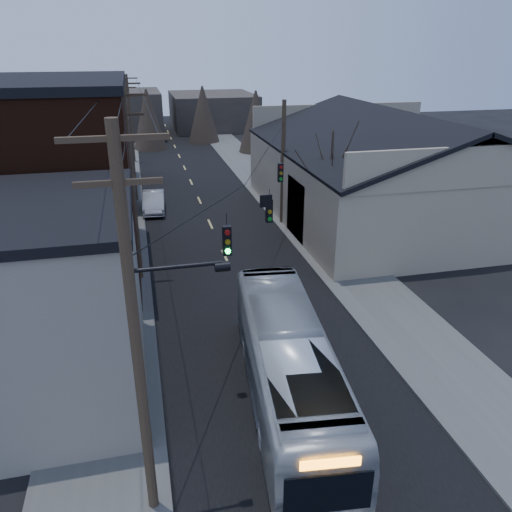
% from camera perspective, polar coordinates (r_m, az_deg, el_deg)
% --- Properties ---
extents(road_surface, '(9.00, 110.00, 0.02)m').
position_cam_1_polar(road_surface, '(39.44, -6.11, 5.53)').
color(road_surface, black).
rests_on(road_surface, ground).
extents(sidewalk_left, '(4.00, 110.00, 0.12)m').
position_cam_1_polar(sidewalk_left, '(39.21, -15.59, 4.77)').
color(sidewalk_left, '#474744').
rests_on(sidewalk_left, ground).
extents(sidewalk_right, '(4.00, 110.00, 0.12)m').
position_cam_1_polar(sidewalk_right, '(40.69, 3.04, 6.25)').
color(sidewalk_right, '#474744').
rests_on(sidewalk_right, ground).
extents(building_clapboard, '(8.00, 8.00, 7.00)m').
position_cam_1_polar(building_clapboard, '(18.88, -25.52, -5.52)').
color(building_clapboard, gray).
rests_on(building_clapboard, ground).
extents(building_brick, '(10.00, 12.00, 10.00)m').
position_cam_1_polar(building_brick, '(28.71, -24.05, 7.35)').
color(building_brick, black).
rests_on(building_brick, ground).
extents(building_left_far, '(9.00, 14.00, 7.00)m').
position_cam_1_polar(building_left_far, '(44.42, -19.85, 10.95)').
color(building_left_far, '#312C27').
rests_on(building_left_far, ground).
extents(warehouse, '(16.16, 20.60, 7.73)m').
position_cam_1_polar(warehouse, '(37.92, 14.86, 8.40)').
color(warehouse, gray).
rests_on(warehouse, ground).
extents(building_far_left, '(10.00, 12.00, 6.00)m').
position_cam_1_polar(building_far_left, '(72.91, -14.91, 15.40)').
color(building_far_left, '#312C27').
rests_on(building_far_left, ground).
extents(building_far_right, '(12.00, 14.00, 5.00)m').
position_cam_1_polar(building_far_right, '(78.77, -5.00, 16.21)').
color(building_far_right, '#312C27').
rests_on(building_far_right, ground).
extents(bare_tree, '(0.40, 0.40, 7.20)m').
position_cam_1_polar(bare_tree, '(30.63, 8.42, 7.27)').
color(bare_tree, black).
rests_on(bare_tree, ground).
extents(utility_lines, '(11.24, 45.28, 10.50)m').
position_cam_1_polar(utility_lines, '(32.27, -10.64, 10.41)').
color(utility_lines, '#382B1E').
rests_on(utility_lines, ground).
extents(bus, '(3.81, 11.33, 3.10)m').
position_cam_1_polar(bus, '(17.77, 3.69, -12.28)').
color(bus, '#A7AEB3').
rests_on(bus, ground).
extents(parked_car, '(1.84, 4.60, 1.49)m').
position_cam_1_polar(parked_car, '(38.96, -11.60, 6.09)').
color(parked_car, '#95979C').
rests_on(parked_car, ground).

